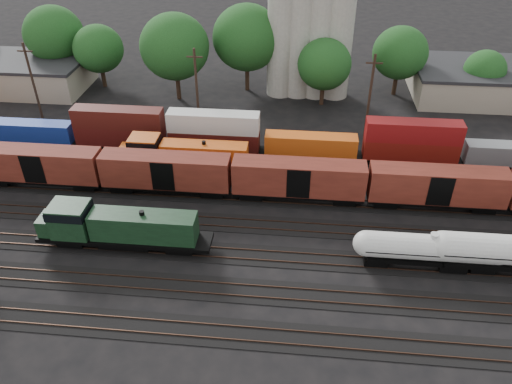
# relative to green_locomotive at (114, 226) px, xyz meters

# --- Properties ---
(ground) EXTENTS (600.00, 600.00, 0.00)m
(ground) POSITION_rel_green_locomotive_xyz_m (15.35, 5.00, -2.67)
(ground) COLOR black
(tracks) EXTENTS (180.00, 33.20, 0.20)m
(tracks) POSITION_rel_green_locomotive_xyz_m (15.35, 5.00, -2.63)
(tracks) COLOR black
(tracks) RESTS_ON ground
(green_locomotive) EXTENTS (17.76, 3.13, 4.70)m
(green_locomotive) POSITION_rel_green_locomotive_xyz_m (0.00, 0.00, 0.00)
(green_locomotive) COLOR black
(green_locomotive) RESTS_ON ground
(tank_car_a) EXTENTS (14.94, 2.68, 3.92)m
(tank_car_a) POSITION_rel_green_locomotive_xyz_m (31.27, 0.00, -0.32)
(tank_car_a) COLOR silver
(tank_car_a) RESTS_ON ground
(orange_locomotive) EXTENTS (17.88, 2.98, 4.47)m
(orange_locomotive) POSITION_rel_green_locomotive_xyz_m (3.43, 15.00, -0.12)
(orange_locomotive) COLOR black
(orange_locomotive) RESTS_ON ground
(boxcar_string) EXTENTS (184.40, 2.90, 4.20)m
(boxcar_string) POSITION_rel_green_locomotive_xyz_m (41.35, 10.00, 0.45)
(boxcar_string) COLOR black
(boxcar_string) RESTS_ON ground
(container_wall) EXTENTS (179.87, 2.60, 5.80)m
(container_wall) POSITION_rel_green_locomotive_xyz_m (26.85, 20.00, 0.11)
(container_wall) COLOR black
(container_wall) RESTS_ON ground
(grain_silo) EXTENTS (13.40, 5.00, 29.00)m
(grain_silo) POSITION_rel_green_locomotive_xyz_m (18.63, 41.00, 8.58)
(grain_silo) COLOR #A8A59A
(grain_silo) RESTS_ON ground
(industrial_sheds) EXTENTS (119.38, 17.26, 5.10)m
(industrial_sheds) POSITION_rel_green_locomotive_xyz_m (21.98, 40.25, -0.11)
(industrial_sheds) COLOR #9E937F
(industrial_sheds) RESTS_ON ground
(tree_band) EXTENTS (162.37, 20.53, 14.24)m
(tree_band) POSITION_rel_green_locomotive_xyz_m (18.00, 42.19, 5.14)
(tree_band) COLOR black
(tree_band) RESTS_ON ground
(utility_poles) EXTENTS (122.20, 0.36, 12.00)m
(utility_poles) POSITION_rel_green_locomotive_xyz_m (15.35, 27.00, 3.54)
(utility_poles) COLOR black
(utility_poles) RESTS_ON ground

